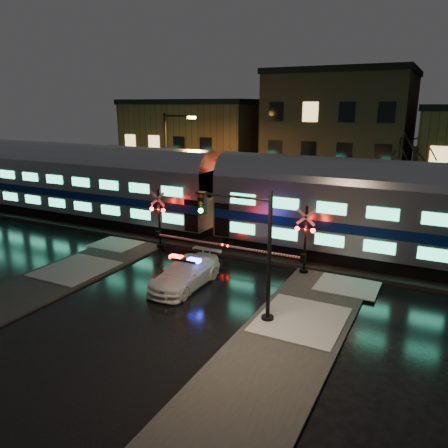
{
  "coord_description": "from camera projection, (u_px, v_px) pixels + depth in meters",
  "views": [
    {
      "loc": [
        11.27,
        -19.47,
        8.94
      ],
      "look_at": [
        -0.01,
        2.5,
        2.2
      ],
      "focal_mm": 35.0,
      "sensor_mm": 36.0,
      "label": 1
    }
  ],
  "objects": [
    {
      "name": "police_car",
      "position": [
        185.0,
        273.0,
        22.1
      ],
      "size": [
        1.99,
        4.88,
        1.58
      ],
      "rotation": [
        0.0,
        0.0,
        0.0
      ],
      "color": "white",
      "rests_on": "ground"
    },
    {
      "name": "building_mid",
      "position": [
        340.0,
        140.0,
        40.94
      ],
      "size": [
        12.0,
        11.0,
        11.5
      ],
      "primitive_type": "cube",
      "color": "brown",
      "rests_on": "ground"
    },
    {
      "name": "building_left",
      "position": [
        200.0,
        147.0,
        47.45
      ],
      "size": [
        14.0,
        10.0,
        9.0
      ],
      "primitive_type": "cube",
      "color": "brown",
      "rests_on": "ground"
    },
    {
      "name": "streetlight",
      "position": [
        169.0,
        160.0,
        34.08
      ],
      "size": [
        2.8,
        0.29,
        8.37
      ],
      "color": "black",
      "rests_on": "ground"
    },
    {
      "name": "sidewalk_left",
      "position": [
        30.0,
        290.0,
        21.73
      ],
      "size": [
        4.0,
        20.0,
        0.12
      ],
      "primitive_type": "cube",
      "color": "#2D2D2D",
      "rests_on": "ground"
    },
    {
      "name": "sidewalk_right",
      "position": [
        276.0,
        356.0,
        16.0
      ],
      "size": [
        4.0,
        20.0,
        0.12
      ],
      "primitive_type": "cube",
      "color": "#2D2D2D",
      "rests_on": "ground"
    },
    {
      "name": "crossing_signal_right",
      "position": [
        298.0,
        246.0,
        23.57
      ],
      "size": [
        5.4,
        0.64,
        3.82
      ],
      "color": "black",
      "rests_on": "ground"
    },
    {
      "name": "train",
      "position": [
        218.0,
        194.0,
        28.2
      ],
      "size": [
        51.0,
        3.12,
        5.92
      ],
      "color": "black",
      "rests_on": "ballast"
    },
    {
      "name": "traffic_light",
      "position": [
        249.0,
        252.0,
        18.17
      ],
      "size": [
        3.68,
        0.68,
        5.69
      ],
      "rotation": [
        0.0,
        0.0,
        -0.18
      ],
      "color": "black",
      "rests_on": "ground"
    },
    {
      "name": "crossing_signal_left",
      "position": [
        163.0,
        226.0,
        27.43
      ],
      "size": [
        5.5,
        0.64,
        3.9
      ],
      "color": "black",
      "rests_on": "ground"
    },
    {
      "name": "ballast",
      "position": [
        242.0,
        246.0,
        28.29
      ],
      "size": [
        90.0,
        4.2,
        0.24
      ],
      "primitive_type": "cube",
      "color": "black",
      "rests_on": "ground"
    },
    {
      "name": "ground",
      "position": [
        203.0,
        273.0,
        24.03
      ],
      "size": [
        120.0,
        120.0,
        0.0
      ],
      "primitive_type": "plane",
      "color": "black",
      "rests_on": "ground"
    }
  ]
}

